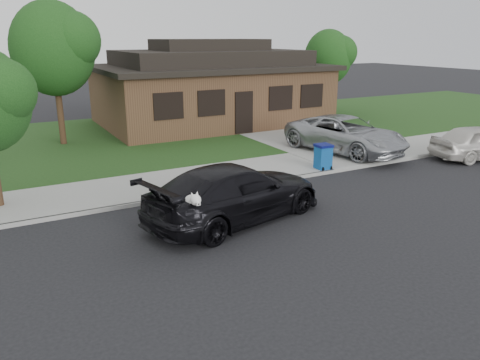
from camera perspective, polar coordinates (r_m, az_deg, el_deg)
ground at (r=13.16m, az=8.30°, el=-5.05°), size 120.00×120.00×0.00m
sidewalk at (r=17.17m, az=-1.61°, el=0.65°), size 60.00×3.00×0.12m
curb at (r=15.90m, az=0.83°, el=-0.70°), size 60.00×0.12×0.12m
lawn at (r=24.38m, az=-10.16°, el=5.35°), size 60.00×13.00×0.13m
driveway at (r=24.32m, az=5.75°, el=5.52°), size 4.50×13.00×0.14m
sedan at (r=12.92m, az=-0.58°, el=-1.56°), size 5.81×3.47×1.58m
minivan at (r=20.66m, az=12.76°, el=5.46°), size 3.55×5.85×1.52m
recycling_bin at (r=17.92m, az=10.10°, el=2.86°), size 0.60×0.63×0.94m
house at (r=27.35m, az=-3.65°, el=11.23°), size 12.60×8.60×4.65m
tree_0 at (r=22.80m, az=-21.39°, el=14.87°), size 3.78×3.60×6.34m
tree_1 at (r=31.05m, az=11.01°, el=14.58°), size 3.15×3.00×5.25m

